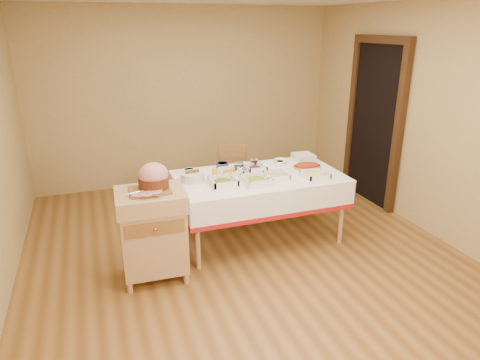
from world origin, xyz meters
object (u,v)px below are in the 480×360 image
object	(u,v)px
ham_on_board	(153,179)
bread_basket	(193,177)
dining_table	(259,189)
brass_platter	(307,166)
plate_stack	(303,157)
preserve_jar_right	(254,163)
butcher_cart	(153,230)
preserve_jar_left	(239,167)
dining_chair	(233,179)
mustard_bottle	(215,174)

from	to	relation	value
ham_on_board	bread_basket	xyz separation A→B (m)	(0.48, 0.47, -0.20)
dining_table	brass_platter	bearing A→B (deg)	5.66
plate_stack	brass_platter	world-z (taller)	plate_stack
dining_table	brass_platter	distance (m)	0.65
dining_table	bread_basket	world-z (taller)	bread_basket
dining_table	preserve_jar_right	size ratio (longest dim) A/B	15.46
butcher_cart	plate_stack	world-z (taller)	butcher_cart
dining_table	preserve_jar_left	bearing A→B (deg)	133.10
ham_on_board	preserve_jar_left	size ratio (longest dim) A/B	3.15
dining_chair	plate_stack	xyz separation A→B (m)	(0.75, -0.45, 0.35)
brass_platter	ham_on_board	bearing A→B (deg)	-166.08
butcher_cart	brass_platter	xyz separation A→B (m)	(1.87, 0.49, 0.27)
preserve_jar_left	bread_basket	xyz separation A→B (m)	(-0.56, -0.11, -0.01)
dining_chair	brass_platter	xyz separation A→B (m)	(0.66, -0.72, 0.33)
brass_platter	dining_chair	bearing A→B (deg)	132.60
mustard_bottle	brass_platter	bearing A→B (deg)	3.23
brass_platter	butcher_cart	bearing A→B (deg)	-165.46
bread_basket	preserve_jar_left	bearing A→B (deg)	11.21
plate_stack	butcher_cart	bearing A→B (deg)	-158.93
ham_on_board	preserve_jar_left	bearing A→B (deg)	29.22
mustard_bottle	dining_chair	bearing A→B (deg)	59.02
dining_table	preserve_jar_right	distance (m)	0.36
dining_table	dining_chair	size ratio (longest dim) A/B	2.07
bread_basket	ham_on_board	bearing A→B (deg)	-135.50
preserve_jar_left	ham_on_board	bearing A→B (deg)	-150.78
ham_on_board	plate_stack	distance (m)	2.06
bread_basket	butcher_cart	bearing A→B (deg)	-135.95
mustard_bottle	bread_basket	bearing A→B (deg)	160.69
preserve_jar_left	mustard_bottle	size ratio (longest dim) A/B	0.74
dining_table	dining_chair	world-z (taller)	dining_chair
bread_basket	brass_platter	size ratio (longest dim) A/B	0.75
ham_on_board	brass_platter	bearing A→B (deg)	13.92
preserve_jar_left	preserve_jar_right	xyz separation A→B (m)	(0.22, 0.09, -0.00)
butcher_cart	preserve_jar_left	size ratio (longest dim) A/B	7.16
ham_on_board	bread_basket	size ratio (longest dim) A/B	1.57
dining_chair	brass_platter	size ratio (longest dim) A/B	2.66
butcher_cart	bread_basket	bearing A→B (deg)	44.05
bread_basket	dining_chair	bearing A→B (deg)	45.55
dining_table	bread_basket	xyz separation A→B (m)	(-0.73, 0.08, 0.21)
dining_table	ham_on_board	bearing A→B (deg)	-162.02
butcher_cart	preserve_jar_left	world-z (taller)	butcher_cart
butcher_cart	dining_chair	world-z (taller)	butcher_cart
mustard_bottle	bread_basket	distance (m)	0.24
dining_table	mustard_bottle	xyz separation A→B (m)	(-0.51, -0.00, 0.24)
dining_table	plate_stack	xyz separation A→B (m)	(0.71, 0.33, 0.20)
ham_on_board	brass_platter	size ratio (longest dim) A/B	1.18
bread_basket	plate_stack	xyz separation A→B (m)	(1.45, 0.26, -0.01)
bread_basket	brass_platter	distance (m)	1.36
ham_on_board	bread_basket	bearing A→B (deg)	44.50
ham_on_board	preserve_jar_left	world-z (taller)	ham_on_board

